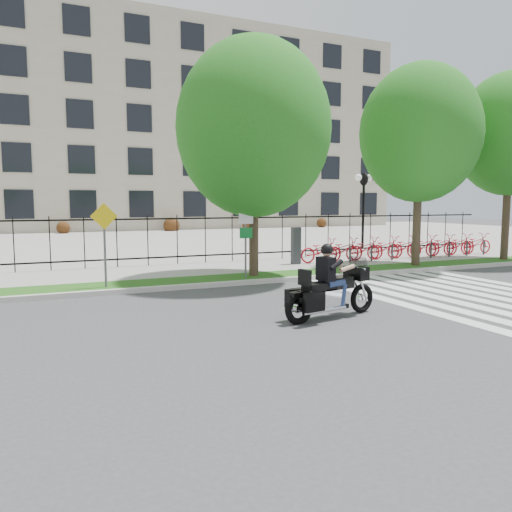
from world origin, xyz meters
name	(u,v)px	position (x,y,z in m)	size (l,w,h in m)	color
ground	(321,308)	(0.00, 0.00, 0.00)	(120.00, 120.00, 0.00)	#39393B
curb	(255,282)	(0.00, 4.10, 0.07)	(60.00, 0.20, 0.15)	#B9B6AE
grass_verge	(245,278)	(0.00, 4.95, 0.07)	(60.00, 1.50, 0.15)	#214A12
sidewalk	(220,269)	(0.00, 7.45, 0.07)	(60.00, 3.50, 0.15)	#9A9790
plaza	(135,239)	(0.00, 25.00, 0.05)	(80.00, 34.00, 0.10)	#9A9790
crosswalk_stripes	(464,294)	(4.83, 0.00, 0.01)	(5.70, 8.00, 0.01)	silver
iron_fence	(205,239)	(0.00, 9.20, 1.15)	(30.00, 0.06, 2.00)	black
office_building	(97,132)	(0.00, 44.92, 9.97)	(60.00, 21.90, 20.15)	#A29983
lamp_post_right	(364,192)	(10.00, 12.00, 3.21)	(1.06, 0.70, 4.25)	black
street_tree_1	(254,128)	(0.33, 4.95, 5.11)	(5.17, 5.17, 7.94)	#35241D
street_tree_2	(420,133)	(7.44, 4.95, 5.34)	(4.69, 4.69, 7.90)	#35241D
street_tree_3	(510,134)	(12.44, 4.95, 5.59)	(4.62, 4.62, 8.10)	#35241D
bike_share_station	(403,247)	(8.74, 7.20, 0.66)	(11.14, 0.88, 1.50)	#2D2D33
sign_pole_regulatory	(246,230)	(-0.12, 4.58, 1.74)	(0.50, 0.09, 2.50)	#59595B
sign_pole_warning	(104,234)	(-4.63, 4.58, 1.74)	(0.78, 0.09, 2.49)	#59595B
motorcycle_rider	(331,288)	(-0.36, -1.00, 0.69)	(2.68, 1.04, 2.08)	black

